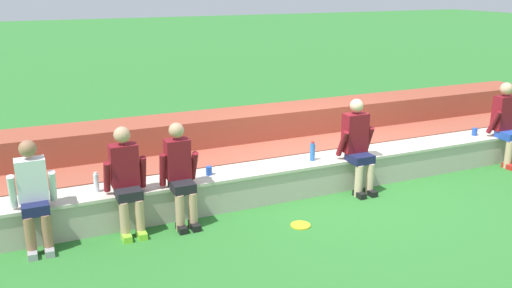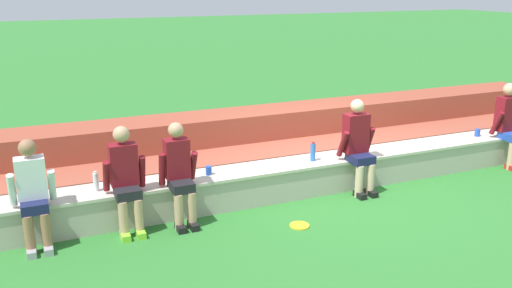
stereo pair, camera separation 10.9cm
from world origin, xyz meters
TOP-DOWN VIEW (x-y plane):
  - ground_plane at (0.00, 0.00)m, footprint 80.00×80.00m
  - stone_seating_wall at (0.00, 0.27)m, footprint 9.37×0.58m
  - brick_bleachers at (0.00, 1.60)m, footprint 10.57×1.59m
  - person_far_left at (-4.20, -0.02)m, footprint 0.50×0.49m
  - person_left_of_center at (-3.16, -0.01)m, footprint 0.51×0.53m
  - person_center at (-2.50, -0.04)m, footprint 0.48×0.55m
  - person_right_of_center at (0.14, -0.02)m, footprint 0.53×0.54m
  - person_far_right at (3.05, -0.00)m, footprint 0.50×0.54m
  - water_bottle_center_gap at (-3.47, 0.26)m, footprint 0.07×0.07m
  - water_bottle_near_right at (-0.46, 0.23)m, footprint 0.07×0.07m
  - water_bottle_mid_left at (0.43, 0.29)m, footprint 0.08×0.08m
  - plastic_cup_middle at (2.68, 0.27)m, footprint 0.09×0.09m
  - plastic_cup_right_end at (-2.02, 0.27)m, footprint 0.08×0.08m
  - frisbee at (-1.18, -0.75)m, footprint 0.25×0.25m

SIDE VIEW (x-z plane):
  - ground_plane at x=0.00m, z-range 0.00..0.00m
  - frisbee at x=-1.18m, z-range 0.00..0.02m
  - stone_seating_wall at x=0.00m, z-range 0.02..0.48m
  - brick_bleachers at x=0.00m, z-range -0.07..0.80m
  - plastic_cup_right_end at x=-2.02m, z-range 0.47..0.59m
  - plastic_cup_middle at x=2.68m, z-range 0.47..0.59m
  - water_bottle_mid_left at x=0.43m, z-range 0.46..0.70m
  - water_bottle_center_gap at x=-3.47m, z-range 0.46..0.72m
  - water_bottle_near_right at x=-0.46m, z-range 0.46..0.74m
  - person_center at x=-2.50m, z-range 0.02..1.31m
  - person_far_left at x=-4.20m, z-range 0.03..1.30m
  - person_left_of_center at x=-3.16m, z-range 0.03..1.34m
  - person_right_of_center at x=0.14m, z-range 0.03..1.38m
  - person_far_right at x=3.05m, z-range 0.03..1.40m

